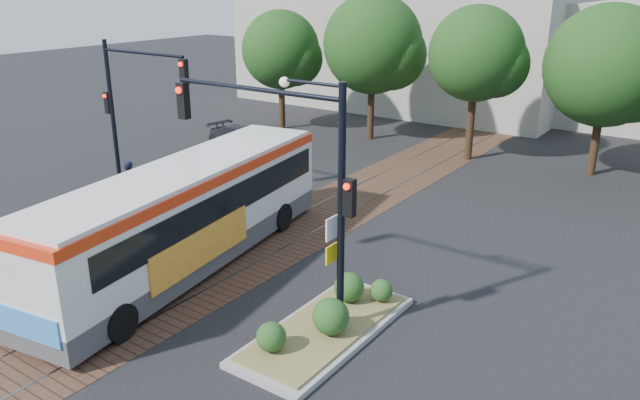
% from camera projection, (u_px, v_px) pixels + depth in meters
% --- Properties ---
extents(ground, '(120.00, 120.00, 0.00)m').
position_uv_depth(ground, '(214.00, 270.00, 18.85)').
color(ground, black).
rests_on(ground, ground).
extents(trackbed, '(3.60, 40.00, 0.02)m').
position_uv_depth(trackbed, '(294.00, 228.00, 21.93)').
color(trackbed, '#513225').
rests_on(trackbed, ground).
extents(tree_row, '(26.40, 5.60, 7.67)m').
position_uv_depth(tree_row, '(473.00, 56.00, 29.22)').
color(tree_row, '#382314').
rests_on(tree_row, ground).
extents(warehouses, '(40.00, 13.00, 8.00)m').
position_uv_depth(warehouses, '(520.00, 52.00, 40.01)').
color(warehouses, '#ADA899').
rests_on(warehouses, ground).
extents(city_bus, '(4.22, 11.93, 3.13)m').
position_uv_depth(city_bus, '(188.00, 211.00, 18.63)').
color(city_bus, '#474749').
rests_on(city_bus, ground).
extents(traffic_island, '(2.20, 5.20, 1.13)m').
position_uv_depth(traffic_island, '(328.00, 320.00, 15.43)').
color(traffic_island, gray).
rests_on(traffic_island, ground).
extents(signal_pole_main, '(5.49, 0.46, 6.00)m').
position_uv_depth(signal_pole_main, '(298.00, 165.00, 14.74)').
color(signal_pole_main, black).
rests_on(signal_pole_main, ground).
extents(signal_pole_left, '(4.99, 0.34, 6.00)m').
position_uv_depth(signal_pole_left, '(128.00, 95.00, 25.16)').
color(signal_pole_left, black).
rests_on(signal_pole_left, ground).
extents(officer, '(0.71, 0.50, 1.85)m').
position_uv_depth(officer, '(131.00, 184.00, 23.66)').
color(officer, black).
rests_on(officer, ground).
extents(parked_car, '(4.67, 2.52, 1.29)m').
position_uv_depth(parked_car, '(245.00, 140.00, 31.34)').
color(parked_car, black).
rests_on(parked_car, ground).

